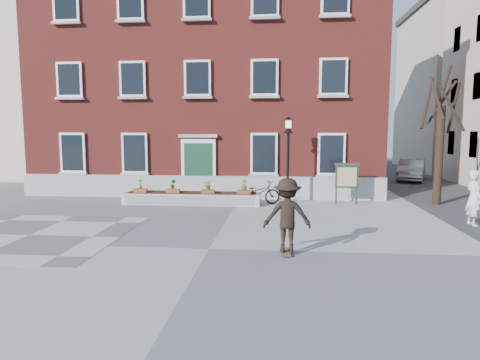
# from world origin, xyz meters

# --- Properties ---
(ground) EXTENTS (100.00, 100.00, 0.00)m
(ground) POSITION_xyz_m (0.00, 0.00, 0.00)
(ground) COLOR gray
(ground) RESTS_ON ground
(checker_patch) EXTENTS (6.00, 6.00, 0.01)m
(checker_patch) POSITION_xyz_m (-6.00, 1.00, 0.01)
(checker_patch) COLOR #545456
(checker_patch) RESTS_ON ground
(distant_building) EXTENTS (10.00, 12.00, 13.00)m
(distant_building) POSITION_xyz_m (-18.00, 20.00, 6.50)
(distant_building) COLOR beige
(distant_building) RESTS_ON ground
(bicycle) EXTENTS (2.15, 1.28, 1.06)m
(bicycle) POSITION_xyz_m (1.00, 7.29, 0.53)
(bicycle) COLOR black
(bicycle) RESTS_ON ground
(parked_car) EXTENTS (2.96, 4.64, 1.44)m
(parked_car) POSITION_xyz_m (10.62, 17.27, 0.72)
(parked_car) COLOR #A7A9AC
(parked_car) RESTS_ON ground
(bystander) EXTENTS (0.57, 0.77, 1.96)m
(bystander) POSITION_xyz_m (8.77, 3.84, 0.98)
(bystander) COLOR silver
(bystander) RESTS_ON ground
(brick_building) EXTENTS (18.40, 10.85, 12.60)m
(brick_building) POSITION_xyz_m (-2.00, 13.98, 6.30)
(brick_building) COLOR maroon
(brick_building) RESTS_ON ground
(planter_assembly) EXTENTS (6.20, 1.12, 1.15)m
(planter_assembly) POSITION_xyz_m (-1.99, 7.18, 0.31)
(planter_assembly) COLOR silver
(planter_assembly) RESTS_ON ground
(bare_tree) EXTENTS (1.83, 1.83, 6.16)m
(bare_tree) POSITION_xyz_m (9.01, 8.01, 2.79)
(bare_tree) COLOR black
(bare_tree) RESTS_ON ground
(lamp_post) EXTENTS (0.40, 0.40, 3.93)m
(lamp_post) POSITION_xyz_m (2.33, 7.47, 2.54)
(lamp_post) COLOR black
(lamp_post) RESTS_ON ground
(notice_board) EXTENTS (1.10, 0.16, 1.87)m
(notice_board) POSITION_xyz_m (4.97, 7.74, 1.26)
(notice_board) COLOR #1B3624
(notice_board) RESTS_ON ground
(skateboarder) EXTENTS (1.34, 0.83, 2.08)m
(skateboarder) POSITION_xyz_m (2.18, -0.30, 1.07)
(skateboarder) COLOR brown
(skateboarder) RESTS_ON ground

